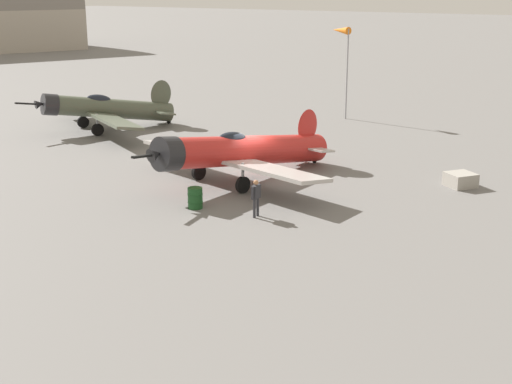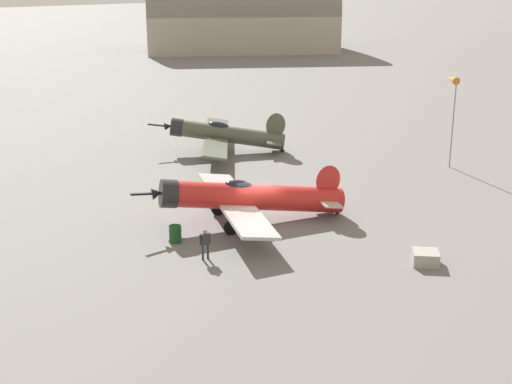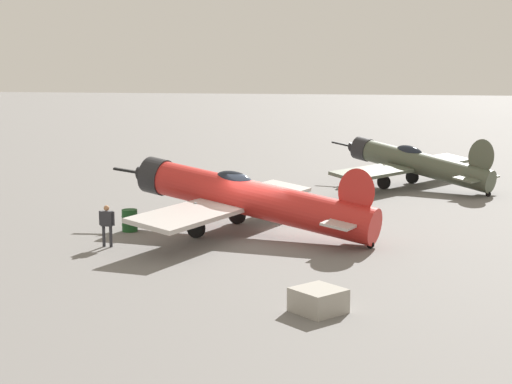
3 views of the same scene
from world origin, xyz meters
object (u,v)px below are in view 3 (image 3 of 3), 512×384
at_px(ground_crew_mechanic, 107,222).
at_px(equipment_crate, 318,300).
at_px(airplane_mid_apron, 414,163).
at_px(fuel_drum, 130,220).
at_px(airplane_foreground, 245,198).

relative_size(ground_crew_mechanic, equipment_crate, 0.93).
height_order(airplane_mid_apron, fuel_drum, airplane_mid_apron).
bearing_deg(ground_crew_mechanic, airplane_mid_apron, 147.77).
bearing_deg(fuel_drum, equipment_crate, -42.96).
distance_m(equipment_crate, fuel_drum, 13.14).
xyz_separation_m(airplane_mid_apron, equipment_crate, (-1.37, -24.44, -1.13)).
bearing_deg(fuel_drum, airplane_foreground, 8.69).
relative_size(airplane_mid_apron, fuel_drum, 12.80).
height_order(ground_crew_mechanic, equipment_crate, ground_crew_mechanic).
bearing_deg(ground_crew_mechanic, fuel_drum, -175.37).
height_order(ground_crew_mechanic, fuel_drum, ground_crew_mechanic).
bearing_deg(equipment_crate, airplane_mid_apron, 86.80).
bearing_deg(equipment_crate, ground_crew_mechanic, 146.96).
relative_size(ground_crew_mechanic, fuel_drum, 1.74).
relative_size(equipment_crate, fuel_drum, 1.88).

